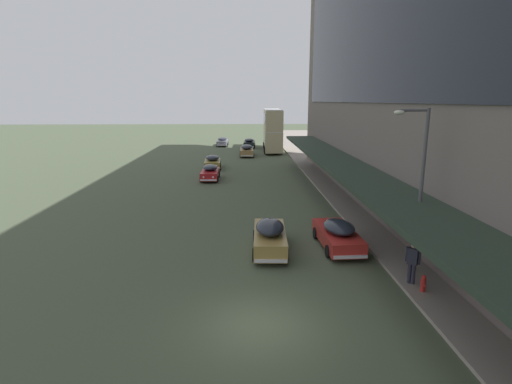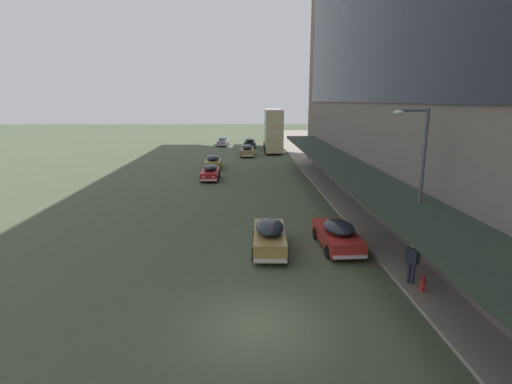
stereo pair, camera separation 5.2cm
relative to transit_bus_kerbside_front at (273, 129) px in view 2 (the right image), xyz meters
name	(u,v)px [view 2 (the right image)]	position (x,y,z in m)	size (l,w,h in m)	color
ground	(258,325)	(-4.06, -48.56, -3.38)	(240.00, 240.00, 0.00)	#46503A
transit_bus_kerbside_front	(273,129)	(0.00, 0.00, 0.00)	(2.95, 11.44, 6.27)	tan
sedan_lead_mid	(269,236)	(-3.22, -41.58, -2.56)	(1.89, 4.74, 1.69)	olive
sedan_far_back	(213,162)	(-8.03, -15.72, -2.64)	(2.04, 4.31, 1.49)	olive
sedan_oncoming_rear	(223,142)	(-8.01, 7.55, -2.66)	(1.91, 4.79, 1.43)	gray
sedan_trailing_near	(250,143)	(-3.46, 4.72, -2.62)	(2.04, 4.76, 1.52)	black
sedan_trailing_mid	(210,172)	(-7.78, -22.37, -2.65)	(1.75, 4.32, 1.46)	#A7191D
sedan_lead_near	(337,234)	(0.38, -41.19, -2.64)	(2.01, 4.81, 1.49)	#B22722
sedan_second_near	(247,150)	(-4.01, -5.69, -2.58)	(1.90, 4.91, 1.63)	olive
pedestrian_at_kerb	(412,260)	(2.39, -45.82, -2.20)	(0.49, 0.44, 1.86)	#2A2A39
street_lamp	(418,180)	(2.83, -44.67, 0.92)	(1.50, 0.28, 7.15)	#4C4C51
fire_hydrant	(423,283)	(2.57, -46.55, -2.88)	(0.20, 0.40, 0.70)	red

